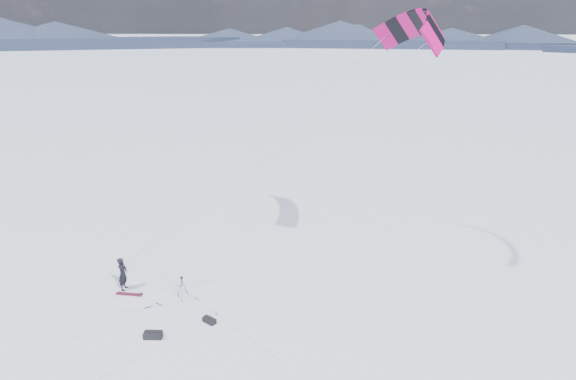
# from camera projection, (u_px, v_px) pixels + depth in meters

# --- Properties ---
(ground) EXTENTS (1800.00, 1800.00, 0.00)m
(ground) POSITION_uv_depth(u_px,v_px,m) (139.00, 313.00, 24.10)
(ground) COLOR white
(horizon_hills) EXTENTS (704.00, 705.94, 8.50)m
(horizon_hills) POSITION_uv_depth(u_px,v_px,m) (132.00, 251.00, 23.00)
(horizon_hills) COLOR #162130
(horizon_hills) RESTS_ON ground
(snow_tracks) EXTENTS (17.62, 10.25, 0.01)m
(snow_tracks) POSITION_uv_depth(u_px,v_px,m) (146.00, 313.00, 24.08)
(snow_tracks) COLOR silver
(snow_tracks) RESTS_ON ground
(snowkiter) EXTENTS (0.46, 0.69, 1.87)m
(snowkiter) POSITION_uv_depth(u_px,v_px,m) (125.00, 289.00, 26.30)
(snowkiter) COLOR black
(snowkiter) RESTS_ON ground
(snowboard) EXTENTS (1.49, 0.36, 0.04)m
(snowboard) POSITION_uv_depth(u_px,v_px,m) (129.00, 294.00, 25.76)
(snowboard) COLOR maroon
(snowboard) RESTS_ON ground
(tripod) EXTENTS (0.60, 0.56, 1.29)m
(tripod) POSITION_uv_depth(u_px,v_px,m) (182.00, 285.00, 25.13)
(tripod) COLOR black
(tripod) RESTS_ON ground
(gear_bag_a) EXTENTS (0.85, 0.44, 0.37)m
(gear_bag_a) POSITION_uv_depth(u_px,v_px,m) (153.00, 335.00, 22.13)
(gear_bag_a) COLOR black
(gear_bag_a) RESTS_ON ground
(gear_bag_b) EXTENTS (0.74, 0.63, 0.31)m
(gear_bag_b) POSITION_uv_depth(u_px,v_px,m) (209.00, 320.00, 23.28)
(gear_bag_b) COLOR black
(gear_bag_b) RESTS_ON ground
(power_kite) EXTENTS (16.55, 6.90, 13.14)m
(power_kite) POSITION_uv_depth(u_px,v_px,m) (416.00, 30.00, 24.16)
(power_kite) COLOR #CA0864
(power_kite) RESTS_ON ground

